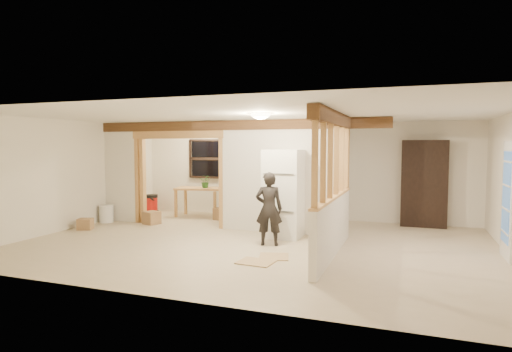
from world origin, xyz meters
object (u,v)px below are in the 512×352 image
at_px(work_table, 200,202).
at_px(shop_vac, 151,203).
at_px(refrigerator, 284,194).
at_px(woman, 269,209).
at_px(bookshelf, 424,184).

height_order(work_table, shop_vac, work_table).
relative_size(refrigerator, woman, 1.29).
distance_m(woman, bookshelf, 4.19).
xyz_separation_m(refrigerator, bookshelf, (2.80, 2.24, 0.11)).
height_order(work_table, bookshelf, bookshelf).
distance_m(refrigerator, shop_vac, 5.01).
xyz_separation_m(woman, shop_vac, (-4.52, 2.80, -0.45)).
bearing_deg(work_table, woman, -53.87).
bearing_deg(shop_vac, work_table, -9.40).
bearing_deg(refrigerator, bookshelf, 38.66).
bearing_deg(woman, shop_vac, -45.49).
bearing_deg(shop_vac, bookshelf, 2.09).
relative_size(refrigerator, work_table, 1.45).
height_order(woman, shop_vac, woman).
relative_size(woman, shop_vac, 2.76).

